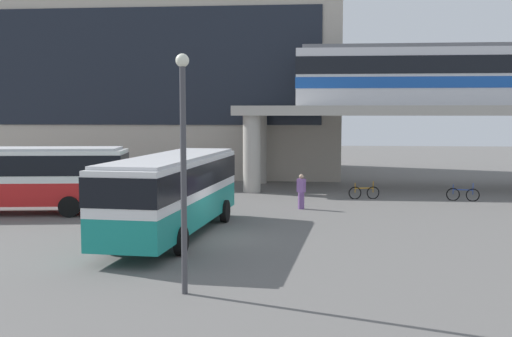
{
  "coord_description": "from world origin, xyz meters",
  "views": [
    {
      "loc": [
        4.06,
        -23.56,
        4.89
      ],
      "look_at": [
        1.29,
        6.22,
        2.2
      ],
      "focal_mm": 43.32,
      "sensor_mm": 36.0,
      "label": 1
    }
  ],
  "objects_px": {
    "train": "(453,75)",
    "bus_secondary": "(11,173)",
    "bicycle_blue": "(463,194)",
    "bus_main": "(174,187)",
    "pedestrian_walking_across": "(301,193)",
    "bicycle_orange": "(364,193)",
    "station_building": "(169,82)",
    "pedestrian_by_bike_rack": "(197,183)"
  },
  "relations": [
    {
      "from": "bicycle_blue",
      "to": "pedestrian_by_bike_rack",
      "type": "distance_m",
      "value": 15.05
    },
    {
      "from": "train",
      "to": "bus_main",
      "type": "distance_m",
      "value": 22.5
    },
    {
      "from": "train",
      "to": "bus_secondary",
      "type": "relative_size",
      "value": 1.76
    },
    {
      "from": "bicycle_blue",
      "to": "bus_main",
      "type": "bearing_deg",
      "value": -140.71
    },
    {
      "from": "bicycle_orange",
      "to": "bus_secondary",
      "type": "bearing_deg",
      "value": -158.77
    },
    {
      "from": "train",
      "to": "bicycle_orange",
      "type": "distance_m",
      "value": 10.35
    },
    {
      "from": "station_building",
      "to": "bus_secondary",
      "type": "xyz_separation_m",
      "value": [
        -2.52,
        -22.69,
        -5.51
      ]
    },
    {
      "from": "bus_main",
      "to": "bicycle_blue",
      "type": "xyz_separation_m",
      "value": [
        13.83,
        11.32,
        -1.63
      ]
    },
    {
      "from": "station_building",
      "to": "bicycle_orange",
      "type": "bearing_deg",
      "value": -46.55
    },
    {
      "from": "bus_main",
      "to": "bicycle_orange",
      "type": "relative_size",
      "value": 6.33
    },
    {
      "from": "bus_main",
      "to": "pedestrian_by_bike_rack",
      "type": "xyz_separation_m",
      "value": [
        -1.21,
        11.32,
        -1.16
      ]
    },
    {
      "from": "bus_main",
      "to": "pedestrian_walking_across",
      "type": "distance_m",
      "value": 9.07
    },
    {
      "from": "bus_main",
      "to": "pedestrian_walking_across",
      "type": "xyz_separation_m",
      "value": [
        4.89,
        7.55,
        -1.14
      ]
    },
    {
      "from": "train",
      "to": "pedestrian_walking_across",
      "type": "bearing_deg",
      "value": -135.94
    },
    {
      "from": "bicycle_blue",
      "to": "pedestrian_by_bike_rack",
      "type": "relative_size",
      "value": 1.01
    },
    {
      "from": "bicycle_orange",
      "to": "pedestrian_by_bike_rack",
      "type": "xyz_separation_m",
      "value": [
        -9.61,
        -0.3,
        0.47
      ]
    },
    {
      "from": "pedestrian_walking_across",
      "to": "pedestrian_by_bike_rack",
      "type": "bearing_deg",
      "value": 148.28
    },
    {
      "from": "bus_secondary",
      "to": "bicycle_blue",
      "type": "xyz_separation_m",
      "value": [
        22.99,
        6.51,
        -1.63
      ]
    },
    {
      "from": "bus_secondary",
      "to": "station_building",
      "type": "bearing_deg",
      "value": 83.65
    },
    {
      "from": "bicycle_orange",
      "to": "pedestrian_by_bike_rack",
      "type": "bearing_deg",
      "value": -178.2
    },
    {
      "from": "bus_main",
      "to": "pedestrian_by_bike_rack",
      "type": "height_order",
      "value": "bus_main"
    },
    {
      "from": "station_building",
      "to": "pedestrian_by_bike_rack",
      "type": "height_order",
      "value": "station_building"
    },
    {
      "from": "pedestrian_walking_across",
      "to": "bicycle_orange",
      "type": "bearing_deg",
      "value": 49.26
    },
    {
      "from": "station_building",
      "to": "bus_main",
      "type": "height_order",
      "value": "station_building"
    },
    {
      "from": "train",
      "to": "bus_secondary",
      "type": "xyz_separation_m",
      "value": [
        -23.39,
        -11.79,
        -5.32
      ]
    },
    {
      "from": "train",
      "to": "bus_secondary",
      "type": "bearing_deg",
      "value": -153.25
    },
    {
      "from": "pedestrian_by_bike_rack",
      "to": "bicycle_orange",
      "type": "bearing_deg",
      "value": 1.8
    },
    {
      "from": "bus_secondary",
      "to": "bicycle_blue",
      "type": "height_order",
      "value": "bus_secondary"
    },
    {
      "from": "bus_main",
      "to": "pedestrian_walking_across",
      "type": "height_order",
      "value": "bus_main"
    },
    {
      "from": "station_building",
      "to": "pedestrian_by_bike_rack",
      "type": "xyz_separation_m",
      "value": [
        5.42,
        -16.17,
        -6.67
      ]
    },
    {
      "from": "station_building",
      "to": "bicycle_blue",
      "type": "bearing_deg",
      "value": -38.32
    },
    {
      "from": "bus_secondary",
      "to": "bicycle_orange",
      "type": "bearing_deg",
      "value": 21.23
    },
    {
      "from": "train",
      "to": "bicycle_blue",
      "type": "bearing_deg",
      "value": -94.37
    },
    {
      "from": "train",
      "to": "bicycle_orange",
      "type": "relative_size",
      "value": 11.19
    },
    {
      "from": "bicycle_blue",
      "to": "bicycle_orange",
      "type": "bearing_deg",
      "value": 176.8
    },
    {
      "from": "bus_secondary",
      "to": "pedestrian_walking_across",
      "type": "bearing_deg",
      "value": 11.06
    },
    {
      "from": "bus_secondary",
      "to": "pedestrian_by_bike_rack",
      "type": "xyz_separation_m",
      "value": [
        7.94,
        6.52,
        -1.16
      ]
    },
    {
      "from": "pedestrian_walking_across",
      "to": "bus_secondary",
      "type": "bearing_deg",
      "value": -168.94
    },
    {
      "from": "bus_main",
      "to": "bicycle_blue",
      "type": "height_order",
      "value": "bus_main"
    },
    {
      "from": "train",
      "to": "pedestrian_walking_across",
      "type": "distance_m",
      "value": 14.52
    },
    {
      "from": "bicycle_blue",
      "to": "pedestrian_walking_across",
      "type": "distance_m",
      "value": 9.72
    },
    {
      "from": "bicycle_blue",
      "to": "pedestrian_walking_across",
      "type": "height_order",
      "value": "pedestrian_walking_across"
    }
  ]
}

